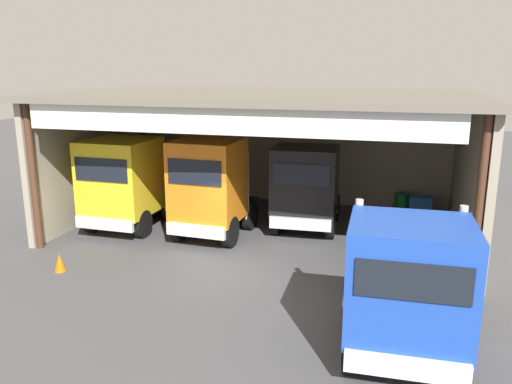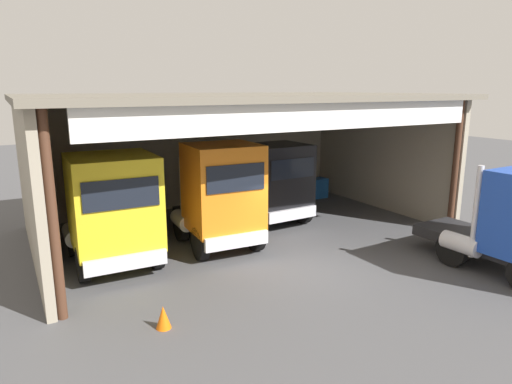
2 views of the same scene
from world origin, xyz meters
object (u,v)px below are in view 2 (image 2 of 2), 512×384
object	(u,v)px
truck_black_center_bay	(271,182)
tool_cart	(318,188)
truck_orange_left_bay	(220,195)
traffic_cone	(163,317)
truck_yellow_right_bay	(112,208)
oil_drum	(298,188)

from	to	relation	value
truck_black_center_bay	tool_cart	xyz separation A→B (m)	(4.38, 2.59, -1.22)
truck_orange_left_bay	traffic_cone	bearing A→B (deg)	54.13
truck_black_center_bay	tool_cart	distance (m)	5.23
truck_yellow_right_bay	truck_black_center_bay	distance (m)	6.98
truck_orange_left_bay	truck_black_center_bay	xyz separation A→B (m)	(3.20, 1.86, -0.20)
truck_black_center_bay	tool_cart	world-z (taller)	truck_black_center_bay
truck_orange_left_bay	truck_black_center_bay	bearing A→B (deg)	-146.63
truck_orange_left_bay	oil_drum	size ratio (longest dim) A/B	5.00
truck_orange_left_bay	tool_cart	xyz separation A→B (m)	(7.58, 4.45, -1.42)
traffic_cone	truck_black_center_bay	bearing A→B (deg)	42.59
truck_black_center_bay	traffic_cone	world-z (taller)	truck_black_center_bay
truck_black_center_bay	traffic_cone	size ratio (longest dim) A/B	8.85
tool_cart	truck_yellow_right_bay	bearing A→B (deg)	-159.04
truck_orange_left_bay	oil_drum	world-z (taller)	truck_orange_left_bay
truck_yellow_right_bay	oil_drum	world-z (taller)	truck_yellow_right_bay
truck_yellow_right_bay	traffic_cone	xyz separation A→B (m)	(0.11, -4.44, -1.61)
truck_yellow_right_bay	oil_drum	distance (m)	11.66
truck_yellow_right_bay	traffic_cone	bearing A→B (deg)	92.92
traffic_cone	truck_yellow_right_bay	bearing A→B (deg)	91.41
truck_orange_left_bay	oil_drum	xyz separation A→B (m)	(6.84, 5.21, -1.47)
truck_orange_left_bay	oil_drum	bearing A→B (deg)	-139.52
truck_yellow_right_bay	truck_orange_left_bay	world-z (taller)	truck_orange_left_bay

